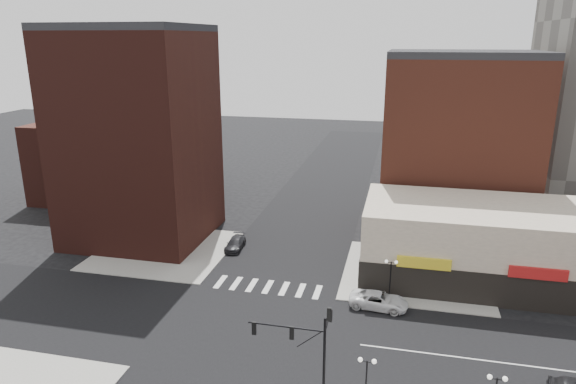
% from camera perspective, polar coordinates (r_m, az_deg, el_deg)
% --- Properties ---
extents(ground, '(240.00, 240.00, 0.00)m').
position_cam_1_polar(ground, '(46.16, -4.85, -15.04)').
color(ground, black).
rests_on(ground, ground).
extents(road_ew, '(200.00, 14.00, 0.02)m').
position_cam_1_polar(road_ew, '(46.16, -4.85, -15.03)').
color(road_ew, black).
rests_on(road_ew, ground).
extents(road_ns, '(14.00, 200.00, 0.02)m').
position_cam_1_polar(road_ns, '(46.16, -4.85, -15.03)').
color(road_ns, black).
rests_on(road_ns, ground).
extents(sidewalk_nw, '(15.00, 15.00, 0.12)m').
position_cam_1_polar(sidewalk_nw, '(63.15, -13.52, -6.28)').
color(sidewalk_nw, gray).
rests_on(sidewalk_nw, ground).
extents(sidewalk_ne, '(15.00, 15.00, 0.12)m').
position_cam_1_polar(sidewalk_ne, '(57.18, 13.92, -8.83)').
color(sidewalk_ne, gray).
rests_on(sidewalk_ne, ground).
extents(building_nw, '(16.00, 15.00, 25.00)m').
position_cam_1_polar(building_nw, '(65.05, -16.30, 5.66)').
color(building_nw, '#3B1813').
rests_on(building_nw, ground).
extents(building_nw_low, '(20.00, 18.00, 12.00)m').
position_cam_1_polar(building_nw_low, '(85.91, -18.63, 3.60)').
color(building_nw_low, '#3B1813').
rests_on(building_nw_low, ground).
extents(building_ne_midrise, '(18.00, 15.00, 22.00)m').
position_cam_1_polar(building_ne_midrise, '(68.38, 18.23, 4.73)').
color(building_ne_midrise, brown).
rests_on(building_ne_midrise, ground).
extents(building_ne_row, '(24.20, 12.20, 8.00)m').
position_cam_1_polar(building_ne_row, '(56.96, 20.72, -5.99)').
color(building_ne_row, beige).
rests_on(building_ne_row, ground).
extents(traffic_signal, '(5.59, 3.09, 7.77)m').
position_cam_1_polar(traffic_signal, '(35.58, 2.58, -16.16)').
color(traffic_signal, black).
rests_on(traffic_signal, ground).
extents(street_lamp_se_a, '(1.22, 0.32, 4.16)m').
position_cam_1_polar(street_lamp_se_a, '(36.04, 8.73, -19.10)').
color(street_lamp_se_a, black).
rests_on(street_lamp_se_a, sidewalk_se).
extents(street_lamp_ne, '(1.22, 0.32, 4.16)m').
position_cam_1_polar(street_lamp_ne, '(49.89, 11.35, -8.47)').
color(street_lamp_ne, black).
rests_on(street_lamp_ne, sidewalk_ne).
extents(white_suv, '(5.63, 2.92, 1.51)m').
position_cam_1_polar(white_suv, '(49.69, 10.05, -11.77)').
color(white_suv, white).
rests_on(white_suv, ground).
extents(dark_sedan_north, '(2.12, 4.65, 1.32)m').
position_cam_1_polar(dark_sedan_north, '(62.02, -5.88, -5.71)').
color(dark_sedan_north, black).
rests_on(dark_sedan_north, ground).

